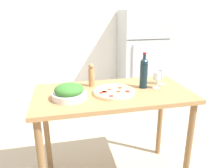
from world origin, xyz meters
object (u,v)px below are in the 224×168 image
at_px(pepper_mill, 91,76).
at_px(salad_bowl, 69,92).
at_px(wine_bottle, 144,72).
at_px(refrigerator, 141,57).
at_px(wine_glass_near, 157,77).
at_px(wine_glass_far, 162,73).
at_px(homemade_pizza, 114,92).

xyz_separation_m(pepper_mill, salad_bowl, (-0.22, -0.26, -0.05)).
bearing_deg(wine_bottle, refrigerator, 69.98).
relative_size(refrigerator, wine_bottle, 4.97).
xyz_separation_m(wine_bottle, salad_bowl, (-0.67, -0.11, -0.09)).
distance_m(wine_glass_near, wine_glass_far, 0.13).
relative_size(wine_glass_far, pepper_mill, 0.70).
height_order(wine_glass_far, salad_bowl, wine_glass_far).
bearing_deg(homemade_pizza, wine_glass_far, 15.60).
height_order(refrigerator, wine_glass_far, refrigerator).
height_order(refrigerator, salad_bowl, refrigerator).
bearing_deg(salad_bowl, homemade_pizza, 3.77).
relative_size(wine_bottle, wine_glass_far, 2.15).
height_order(wine_glass_near, wine_glass_far, same).
xyz_separation_m(wine_bottle, homemade_pizza, (-0.30, -0.09, -0.13)).
relative_size(wine_glass_near, salad_bowl, 0.55).
xyz_separation_m(wine_bottle, wine_glass_near, (0.11, -0.04, -0.04)).
relative_size(salad_bowl, homemade_pizza, 0.78).
height_order(wine_bottle, wine_glass_far, wine_bottle).
bearing_deg(wine_bottle, wine_glass_far, 14.83).
relative_size(wine_bottle, homemade_pizza, 0.92).
distance_m(wine_glass_near, homemade_pizza, 0.43).
bearing_deg(pepper_mill, refrigerator, 56.45).
xyz_separation_m(refrigerator, wine_bottle, (-0.67, -1.85, 0.28)).
bearing_deg(wine_glass_near, wine_glass_far, 45.72).
distance_m(wine_glass_far, homemade_pizza, 0.53).
distance_m(wine_glass_near, pepper_mill, 0.60).
relative_size(wine_bottle, salad_bowl, 1.18).
bearing_deg(salad_bowl, wine_glass_near, 5.28).
bearing_deg(refrigerator, wine_glass_near, -106.53).
xyz_separation_m(wine_glass_near, salad_bowl, (-0.78, -0.07, -0.05)).
bearing_deg(wine_glass_near, wine_bottle, 161.28).
xyz_separation_m(refrigerator, homemade_pizza, (-0.97, -1.94, 0.15)).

